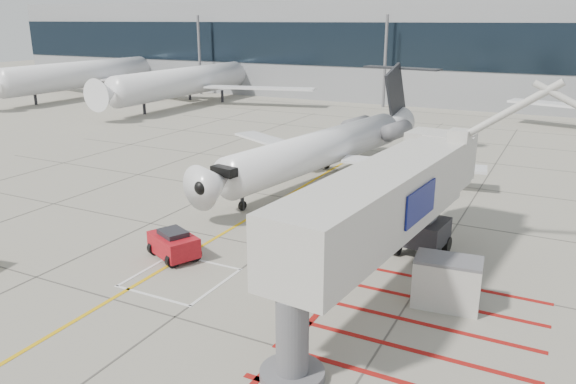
% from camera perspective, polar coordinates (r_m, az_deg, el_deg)
% --- Properties ---
extents(ground_plane, '(260.00, 260.00, 0.00)m').
position_cam_1_polar(ground_plane, '(26.31, -6.02, -8.67)').
color(ground_plane, '#9D9987').
rests_on(ground_plane, ground).
extents(regional_jet, '(27.48, 32.38, 7.58)m').
position_cam_1_polar(regional_jet, '(39.36, 1.77, 5.98)').
color(regional_jet, white).
rests_on(regional_jet, ground_plane).
extents(jet_bridge, '(10.73, 19.60, 7.53)m').
position_cam_1_polar(jet_bridge, '(23.04, 9.04, -2.48)').
color(jet_bridge, beige).
rests_on(jet_bridge, ground_plane).
extents(pushback_tug, '(3.06, 2.58, 1.53)m').
position_cam_1_polar(pushback_tug, '(28.55, -11.54, -5.13)').
color(pushback_tug, '#AF101A').
rests_on(pushback_tug, ground_plane).
extents(baggage_cart, '(2.29, 1.94, 1.23)m').
position_cam_1_polar(baggage_cart, '(30.56, 8.65, -3.75)').
color(baggage_cart, '#56575B').
rests_on(baggage_cart, ground_plane).
extents(ground_power_unit, '(2.80, 1.81, 2.11)m').
position_cam_1_polar(ground_power_unit, '(24.28, 15.85, -8.82)').
color(ground_power_unit, beige).
rests_on(ground_power_unit, ground_plane).
extents(cone_nose, '(0.38, 0.38, 0.52)m').
position_cam_1_polar(cone_nose, '(31.36, -2.37, -3.70)').
color(cone_nose, orange).
rests_on(cone_nose, ground_plane).
extents(cone_side, '(0.41, 0.41, 0.57)m').
position_cam_1_polar(cone_side, '(28.68, 4.51, -5.74)').
color(cone_side, '#FF5C0D').
rests_on(cone_side, ground_plane).
extents(terminal_building, '(180.00, 28.00, 14.00)m').
position_cam_1_polar(terminal_building, '(89.90, 25.67, 12.71)').
color(terminal_building, gray).
rests_on(terminal_building, ground_plane).
extents(terminal_glass_band, '(180.00, 0.10, 6.00)m').
position_cam_1_polar(terminal_glass_band, '(75.83, 25.33, 12.99)').
color(terminal_glass_band, black).
rests_on(terminal_glass_band, ground_plane).
extents(bg_aircraft_a, '(35.85, 39.83, 11.95)m').
position_cam_1_polar(bg_aircraft_a, '(93.95, -18.94, 12.94)').
color(bg_aircraft_a, silver).
rests_on(bg_aircraft_a, ground_plane).
extents(bg_aircraft_b, '(34.23, 38.03, 11.41)m').
position_cam_1_polar(bg_aircraft_b, '(81.56, -9.29, 12.93)').
color(bg_aircraft_b, silver).
rests_on(bg_aircraft_b, ground_plane).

